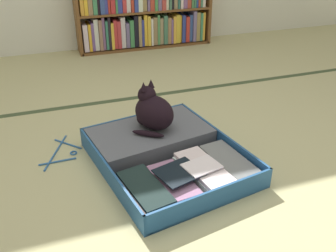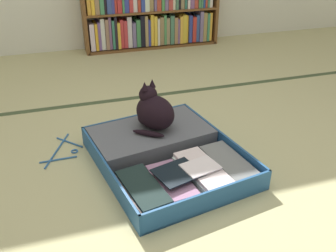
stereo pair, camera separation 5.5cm
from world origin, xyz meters
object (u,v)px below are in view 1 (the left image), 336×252
at_px(open_suitcase, 164,152).
at_px(black_cat, 152,111).
at_px(bookshelf, 144,12).
at_px(clothes_hanger, 62,152).

xyz_separation_m(open_suitcase, black_cat, (-0.00, 0.18, 0.17)).
distance_m(open_suitcase, black_cat, 0.24).
height_order(open_suitcase, black_cat, black_cat).
relative_size(bookshelf, open_suitcase, 1.44).
bearing_deg(black_cat, open_suitcase, -88.41).
bearing_deg(bookshelf, clothes_hanger, -119.28).
xyz_separation_m(bookshelf, open_suitcase, (-0.48, -2.05, -0.30)).
bearing_deg(bookshelf, open_suitcase, -103.30).
bearing_deg(clothes_hanger, black_cat, -8.03).
bearing_deg(black_cat, clothes_hanger, 171.97).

